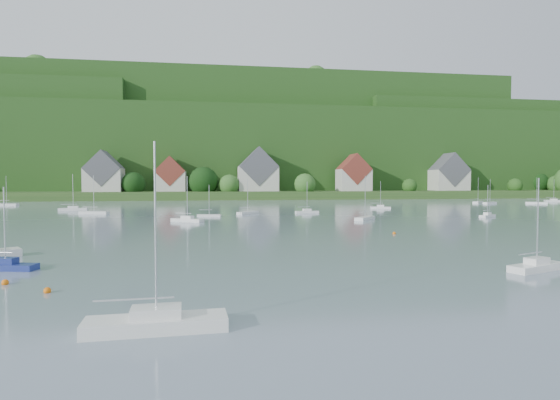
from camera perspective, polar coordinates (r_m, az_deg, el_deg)
name	(u,v)px	position (r m, az deg, el deg)	size (l,w,h in m)	color
far_shore_strip	(244,194)	(197.76, -4.58, 0.76)	(600.00, 60.00, 3.00)	#294F1D
forested_ridge	(236,154)	(266.62, -5.56, 5.77)	(620.00, 181.22, 69.89)	#1C4516
village_building_0	(104,175)	(188.74, -21.22, 2.96)	(14.00, 10.40, 16.00)	beige
village_building_1	(171,177)	(186.90, -13.57, 2.83)	(12.00, 9.36, 14.00)	beige
village_building_2	(258,173)	(186.19, -2.79, 3.37)	(16.00, 11.44, 18.00)	beige
village_building_3	(354,176)	(192.45, 9.22, 3.05)	(13.00, 10.40, 15.50)	beige
village_building_4	(449,175)	(214.12, 20.44, 2.91)	(15.00, 10.40, 16.50)	beige
near_sailboat_0	(156,321)	(22.74, -15.25, -14.48)	(6.66, 2.21, 8.87)	white
near_sailboat_1	(5,265)	(42.28, -31.21, -6.99)	(5.06, 2.44, 6.58)	navy
near_sailboat_3	(537,265)	(41.26, 29.53, -7.15)	(5.57, 3.32, 7.27)	white
mooring_buoy_0	(5,285)	(36.51, -31.24, -9.06)	(0.47, 0.47, 0.47)	orange
mooring_buoy_3	(394,234)	(62.30, 14.14, -4.17)	(0.41, 0.41, 0.41)	orange
mooring_buoy_5	(47,293)	(32.63, -27.18, -10.32)	(0.46, 0.46, 0.46)	orange
far_sailboat_cluster	(297,207)	(115.09, 2.13, -0.94)	(187.81, 65.34, 8.71)	white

